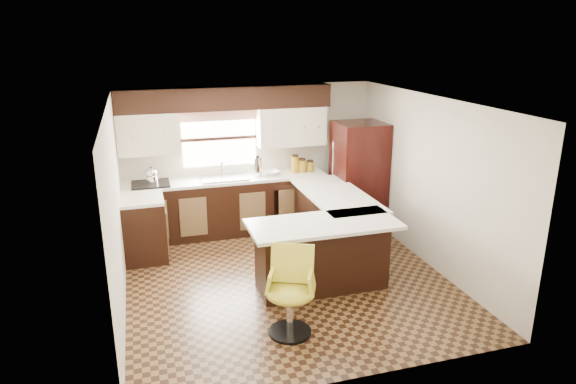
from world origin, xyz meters
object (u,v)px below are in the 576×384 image
object	(u,v)px
peninsula_long	(332,225)
refrigerator	(358,177)
bar_chair	(290,294)
peninsula_return	(322,256)

from	to	relation	value
peninsula_long	refrigerator	size ratio (longest dim) A/B	1.07
bar_chair	peninsula_long	bearing A→B (deg)	80.82
peninsula_long	bar_chair	bearing A→B (deg)	-123.06
peninsula_long	peninsula_return	world-z (taller)	same
peninsula_return	refrigerator	size ratio (longest dim) A/B	0.91
peninsula_long	peninsula_return	xyz separation A→B (m)	(-0.53, -0.97, 0.00)
bar_chair	peninsula_return	bearing A→B (deg)	76.27
peninsula_long	refrigerator	bearing A→B (deg)	47.69
peninsula_long	bar_chair	size ratio (longest dim) A/B	1.98
peninsula_return	bar_chair	world-z (taller)	bar_chair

